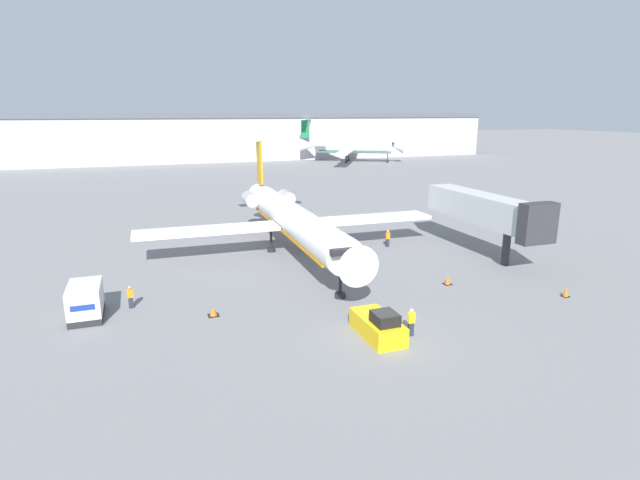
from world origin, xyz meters
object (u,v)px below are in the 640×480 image
Objects in this scene: traffic_cone_left at (213,312)px; worker_by_wing at (388,238)px; pushback_tug at (378,326)px; worker_on_apron at (130,297)px; traffic_cone_mid at (566,292)px; traffic_cone_right at (448,281)px; airplane_main at (292,218)px; airplane_parked_far_left at (350,146)px; jet_bridge at (486,210)px; luggage_cart at (86,301)px; worker_near_tug at (411,321)px.

worker_by_wing is at bearing 31.75° from traffic_cone_left.
pushback_tug is 17.36m from worker_on_apron.
traffic_cone_mid is (16.15, 1.38, -0.37)m from pushback_tug.
worker_by_wing is 22.64m from traffic_cone_left.
worker_by_wing is at bearing 86.18° from traffic_cone_right.
traffic_cone_right is (9.46, 6.69, -0.40)m from pushback_tug.
traffic_cone_right is at bearing -55.71° from airplane_main.
worker_by_wing reaches higher than traffic_cone_mid.
worker_by_wing is 2.37× the size of traffic_cone_mid.
worker_on_apron is 107.87m from airplane_parked_far_left.
traffic_cone_left is (5.21, -3.33, -0.56)m from worker_on_apron.
pushback_tug is at bearing -143.80° from jet_bridge.
luggage_cart is at bearing 161.75° from traffic_cone_left.
worker_near_tug is at bearing -113.44° from worker_by_wing.
worker_on_apron is at bearing 144.93° from pushback_tug.
worker_on_apron is 0.05× the size of airplane_parked_far_left.
airplane_main is at bearing 124.29° from traffic_cone_right.
traffic_cone_mid is (15.61, -18.40, -3.07)m from airplane_main.
airplane_main is at bearing 93.96° from worker_near_tug.
luggage_cart is 2.15× the size of worker_by_wing.
airplane_main reaches higher than luggage_cart.
worker_on_apron reaches higher than traffic_cone_mid.
airplane_main is 19.97m from pushback_tug.
worker_by_wing is at bearing 18.82° from luggage_cart.
worker_by_wing reaches higher than traffic_cone_right.
traffic_cone_mid is at bearing -15.82° from worker_on_apron.
worker_by_wing reaches higher than traffic_cone_left.
pushback_tug is 2.66× the size of worker_on_apron.
airplane_main reaches higher than worker_near_tug.
worker_by_wing is 25.92m from worker_on_apron.
traffic_cone_right is (23.67, -3.28, -0.53)m from worker_on_apron.
worker_near_tug is 1.03× the size of worker_by_wing.
worker_by_wing is 0.11× the size of jet_bridge.
airplane_parked_far_left is at bearing 61.92° from traffic_cone_left.
worker_near_tug is 110.20m from airplane_parked_far_left.
airplane_parked_far_left reaches higher than traffic_cone_left.
airplane_main is at bearing 130.31° from traffic_cone_mid.
traffic_cone_mid is at bearing -96.03° from jet_bridge.
pushback_tug is 110.37m from airplane_parked_far_left.
pushback_tug is 21.81m from jet_bridge.
airplane_main is 19.55× the size of worker_on_apron.
luggage_cart reaches higher than worker_on_apron.
luggage_cart is at bearing -161.18° from worker_by_wing.
worker_near_tug is 13.14m from traffic_cone_left.
worker_by_wing is 1.06× the size of worker_on_apron.
worker_on_apron is 6.21m from traffic_cone_left.
worker_on_apron is at bearing -146.38° from airplane_main.
jet_bridge is at bearing 83.97° from traffic_cone_mid.
worker_on_apron is 2.24× the size of traffic_cone_left.
luggage_cart reaches higher than traffic_cone_right.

